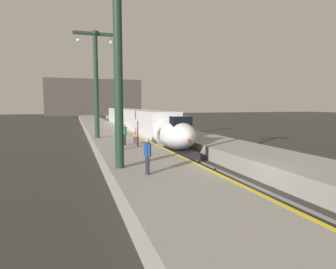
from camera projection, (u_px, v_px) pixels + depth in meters
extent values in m
plane|color=#33302D|center=(241.00, 188.00, 14.93)|extent=(260.00, 260.00, 0.00)
cube|color=gray|center=(107.00, 134.00, 37.02)|extent=(4.80, 110.00, 1.05)
cube|color=gray|center=(167.00, 132.00, 39.52)|extent=(4.80, 110.00, 1.05)
cube|color=yellow|center=(125.00, 129.00, 37.67)|extent=(0.20, 107.80, 0.01)
cube|color=slate|center=(129.00, 135.00, 40.69)|extent=(0.08, 110.00, 0.12)
cube|color=slate|center=(139.00, 134.00, 41.15)|extent=(0.08, 110.00, 0.12)
ellipsoid|color=silver|center=(175.00, 134.00, 24.39)|extent=(2.78, 6.31, 2.56)
cube|color=#28282D|center=(176.00, 153.00, 24.26)|extent=(2.46, 5.36, 0.55)
cube|color=black|center=(181.00, 122.00, 22.94)|extent=(1.59, 1.00, 0.90)
sphere|color=#F24C4C|center=(189.00, 140.00, 21.50)|extent=(0.28, 0.28, 0.28)
cube|color=silver|center=(149.00, 124.00, 32.78)|extent=(2.90, 14.00, 3.05)
cube|color=black|center=(136.00, 119.00, 32.28)|extent=(0.04, 11.90, 0.80)
cube|color=black|center=(161.00, 119.00, 33.16)|extent=(0.04, 11.90, 0.80)
cube|color=silver|center=(149.00, 135.00, 32.91)|extent=(2.92, 13.30, 0.24)
cube|color=black|center=(160.00, 145.00, 28.72)|extent=(2.03, 2.20, 0.56)
cube|color=black|center=(140.00, 136.00, 37.19)|extent=(2.03, 2.20, 0.56)
cube|color=silver|center=(124.00, 118.00, 48.47)|extent=(2.90, 18.00, 3.05)
cube|color=black|center=(115.00, 115.00, 47.97)|extent=(0.04, 15.84, 0.80)
cube|color=black|center=(132.00, 114.00, 48.85)|extent=(0.04, 15.84, 0.80)
cube|color=black|center=(131.00, 132.00, 42.87)|extent=(2.03, 2.20, 0.56)
cube|color=black|center=(119.00, 126.00, 54.44)|extent=(2.03, 2.20, 0.56)
cylinder|color=#1E3828|center=(118.00, 70.00, 14.33)|extent=(0.44, 0.44, 9.79)
cylinder|color=#1E3828|center=(96.00, 85.00, 27.69)|extent=(0.44, 0.44, 10.08)
cylinder|color=#1E3828|center=(95.00, 33.00, 27.19)|extent=(0.68, 0.68, 0.30)
cube|color=#1E3828|center=(95.00, 34.00, 27.20)|extent=(4.00, 0.24, 0.28)
cylinder|color=#1E3828|center=(78.00, 36.00, 26.77)|extent=(0.03, 0.03, 0.60)
sphere|color=#EFEACC|center=(78.00, 40.00, 26.81)|extent=(0.36, 0.36, 0.36)
cylinder|color=#1E3828|center=(111.00, 39.00, 27.70)|extent=(0.03, 0.03, 0.60)
sphere|color=#EFEACC|center=(111.00, 43.00, 27.74)|extent=(0.36, 0.36, 0.36)
cylinder|color=#23232D|center=(123.00, 140.00, 23.04)|extent=(0.13, 0.13, 0.85)
cylinder|color=#23232D|center=(125.00, 140.00, 22.95)|extent=(0.13, 0.13, 0.85)
cube|color=#336647|center=(124.00, 131.00, 22.92)|extent=(0.41, 0.43, 0.62)
cylinder|color=#336647|center=(122.00, 131.00, 23.06)|extent=(0.09, 0.09, 0.58)
cylinder|color=#336647|center=(126.00, 132.00, 22.80)|extent=(0.09, 0.09, 0.58)
sphere|color=tan|center=(124.00, 125.00, 22.88)|extent=(0.22, 0.22, 0.22)
cylinder|color=#23232D|center=(119.00, 144.00, 20.56)|extent=(0.13, 0.13, 0.85)
cylinder|color=#23232D|center=(119.00, 144.00, 20.73)|extent=(0.13, 0.13, 0.85)
cube|color=maroon|center=(119.00, 134.00, 20.57)|extent=(0.31, 0.42, 0.62)
cylinder|color=maroon|center=(119.00, 135.00, 20.34)|extent=(0.09, 0.09, 0.58)
cylinder|color=maroon|center=(119.00, 134.00, 20.82)|extent=(0.09, 0.09, 0.58)
sphere|color=tan|center=(119.00, 128.00, 20.53)|extent=(0.22, 0.22, 0.22)
cylinder|color=#23232D|center=(148.00, 166.00, 13.31)|extent=(0.13, 0.13, 0.85)
cylinder|color=#23232D|center=(147.00, 165.00, 13.46)|extent=(0.13, 0.13, 0.85)
cube|color=#1E478C|center=(147.00, 150.00, 13.31)|extent=(0.27, 0.41, 0.62)
cylinder|color=#1E478C|center=(149.00, 151.00, 13.10)|extent=(0.09, 0.09, 0.58)
cylinder|color=#1E478C|center=(145.00, 150.00, 13.53)|extent=(0.09, 0.09, 0.58)
sphere|color=tan|center=(147.00, 141.00, 13.26)|extent=(0.22, 0.22, 0.22)
cube|color=#4C4C51|center=(136.00, 141.00, 23.51)|extent=(0.40, 0.22, 0.60)
cylinder|color=#262628|center=(135.00, 135.00, 23.43)|extent=(0.02, 0.02, 0.36)
cylinder|color=#262628|center=(137.00, 135.00, 23.49)|extent=(0.02, 0.02, 0.36)
cube|color=#262628|center=(136.00, 133.00, 23.44)|extent=(0.22, 0.03, 0.02)
cylinder|color=maroon|center=(138.00, 134.00, 21.95)|extent=(0.10, 0.10, 2.00)
cube|color=white|center=(138.00, 123.00, 21.87)|extent=(0.90, 0.06, 0.64)
cube|color=#4C4742|center=(95.00, 97.00, 110.63)|extent=(36.00, 2.00, 14.00)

